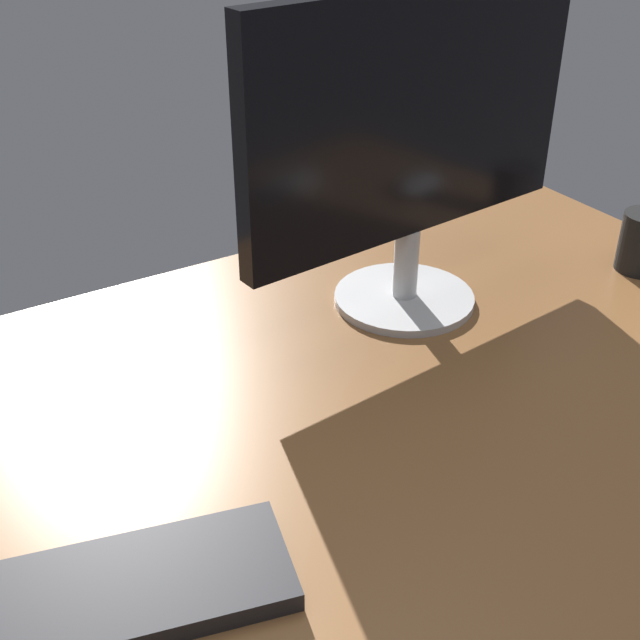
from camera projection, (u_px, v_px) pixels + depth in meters
desk at (332, 421)px, 94.02cm from camera, size 140.00×84.00×2.00cm
monitor at (414, 136)px, 103.22cm from camera, size 51.19×19.44×41.80cm
keyboard at (85, 600)px, 69.82cm from camera, size 37.07×19.91×1.99cm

